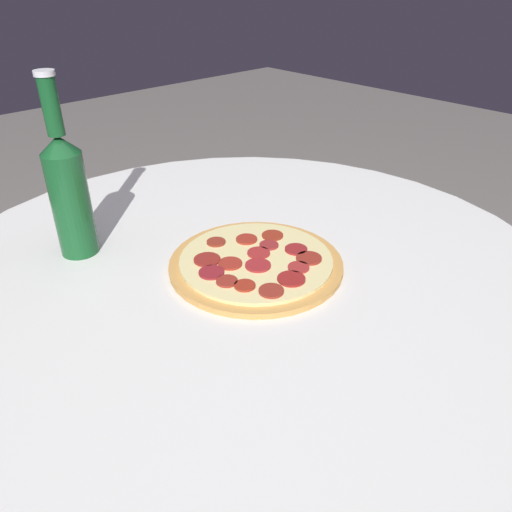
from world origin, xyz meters
The scene contains 4 objects.
ground_plane centered at (0.00, 0.00, 0.00)m, with size 8.00×8.00×0.00m, color slate.
table centered at (0.00, 0.00, 0.53)m, with size 1.07×1.07×0.69m.
pizza centered at (-0.01, -0.01, 0.69)m, with size 0.29×0.29×0.02m.
beer_bottle centered at (0.23, 0.17, 0.80)m, with size 0.06×0.06×0.30m.
Camera 1 is at (-0.52, 0.47, 1.12)m, focal length 35.00 mm.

